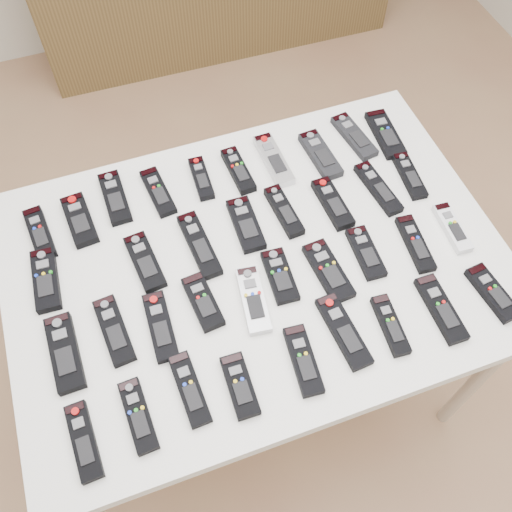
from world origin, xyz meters
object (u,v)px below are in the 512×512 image
object	(u,v)px
remote_25	(366,253)
remote_3	(158,192)
remote_0	(40,233)
remote_18	(65,353)
remote_1	(80,220)
remote_28	(84,441)
remote_16	(378,188)
remote_9	(385,134)
remote_17	(409,176)
remote_35	(441,309)
remote_13	(246,224)
remote_2	(115,198)
remote_19	(114,330)
remote_24	(328,271)
remote_11	(145,262)
remote_29	(138,416)
remote_8	(354,136)
remote_15	(333,203)
remote_32	(303,360)
remote_27	(452,228)
remote_7	(320,155)
remote_31	(240,386)
remote_6	(274,160)
remote_33	(343,331)
table	(256,272)
remote_4	(201,178)
remote_36	(492,293)
remote_10	(46,280)
remote_12	(199,245)
remote_22	(253,300)
remote_30	(190,389)
remote_5	(238,170)
remote_34	(390,325)
remote_26	(415,244)
remote_21	(203,302)
remote_14	(284,211)
remote_20	(160,326)

from	to	relation	value
remote_25	remote_3	bearing A→B (deg)	143.33
remote_0	remote_18	distance (m)	0.35
remote_1	remote_28	size ratio (longest dim) A/B	0.97
remote_16	remote_9	bearing A→B (deg)	51.94
remote_17	remote_35	xyz separation A→B (m)	(-0.12, -0.39, 0.00)
remote_13	remote_25	world-z (taller)	remote_13
remote_2	remote_19	world-z (taller)	remote_19
remote_13	remote_24	world-z (taller)	same
remote_11	remote_29	distance (m)	0.39
remote_29	remote_8	bearing A→B (deg)	34.23
remote_15	remote_29	distance (m)	0.73
remote_0	remote_32	xyz separation A→B (m)	(0.51, -0.55, 0.00)
remote_27	remote_17	bearing A→B (deg)	99.87
remote_1	remote_17	distance (m)	0.90
remote_7	remote_18	bearing A→B (deg)	-159.25
remote_9	remote_31	world-z (taller)	remote_31
remote_29	remote_7	bearing A→B (deg)	37.24
remote_6	remote_32	bearing A→B (deg)	-105.78
remote_3	remote_16	bearing A→B (deg)	-24.51
remote_8	remote_29	distance (m)	0.98
remote_8	remote_13	world-z (taller)	remote_13
remote_33	remote_6	bearing A→B (deg)	82.73
remote_32	table	bearing A→B (deg)	96.93
remote_0	remote_27	world-z (taller)	remote_0
remote_4	remote_36	size ratio (longest dim) A/B	0.91
remote_10	remote_12	size ratio (longest dim) A/B	0.87
remote_6	remote_22	distance (m)	0.45
remote_30	remote_5	bearing A→B (deg)	58.95
remote_30	remote_10	bearing A→B (deg)	121.07
remote_25	remote_34	world-z (taller)	remote_34
remote_26	remote_35	distance (m)	0.19
remote_19	remote_25	size ratio (longest dim) A/B	1.16
table	remote_8	xyz separation A→B (m)	(0.41, 0.30, 0.07)
remote_25	remote_12	bearing A→B (deg)	160.14
remote_5	remote_6	bearing A→B (deg)	-1.49
remote_21	remote_36	xyz separation A→B (m)	(0.67, -0.21, -0.00)
remote_28	remote_36	distance (m)	1.00
remote_10	remote_17	size ratio (longest dim) A/B	1.09
remote_4	remote_24	distance (m)	0.44
remote_12	remote_35	size ratio (longest dim) A/B	1.11
remote_27	remote_28	distance (m)	1.03
remote_13	remote_14	xyz separation A→B (m)	(0.11, 0.01, 0.00)
remote_2	remote_25	xyz separation A→B (m)	(0.56, -0.39, 0.00)
remote_35	remote_2	bearing A→B (deg)	138.89
remote_14	table	bearing A→B (deg)	-140.51
remote_1	remote_4	distance (m)	0.34
remote_20	remote_30	distance (m)	0.17
remote_6	remote_15	distance (m)	0.22
remote_33	remote_2	bearing A→B (deg)	122.46
remote_5	remote_13	bearing A→B (deg)	-105.50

